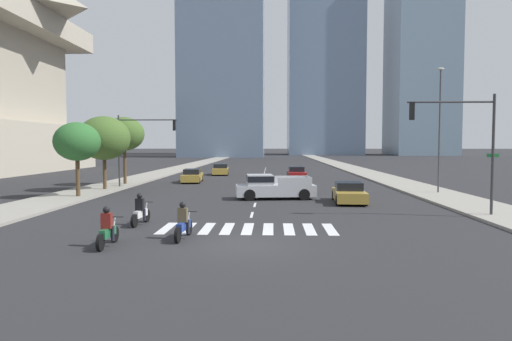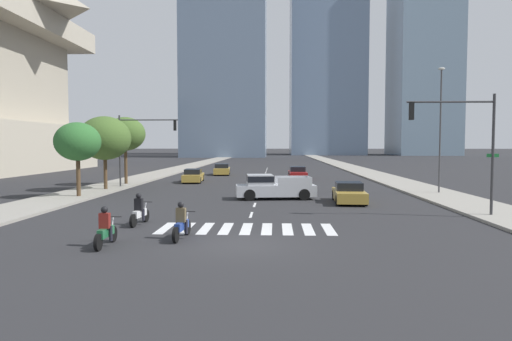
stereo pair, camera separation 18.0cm
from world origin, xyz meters
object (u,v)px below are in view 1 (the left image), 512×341
at_px(pickup_truck, 272,187).
at_px(street_tree_second, 104,138).
at_px(motorcycle_lead, 108,231).
at_px(motorcycle_third, 141,212).
at_px(motorcycle_trailing, 183,224).
at_px(traffic_signal_far, 141,137).
at_px(traffic_signal_near, 462,132).
at_px(street_tree_nearest, 77,142).
at_px(sedan_gold_2, 221,170).
at_px(street_tree_third, 124,134).
at_px(street_lamp_east, 440,122).
at_px(sedan_gold_3, 349,193).
at_px(sedan_gold_1, 192,176).
at_px(sedan_red_0, 296,173).

distance_m(pickup_truck, street_tree_second, 14.64).
bearing_deg(motorcycle_lead, motorcycle_third, 0.88).
distance_m(motorcycle_trailing, traffic_signal_far, 22.35).
bearing_deg(traffic_signal_near, street_tree_nearest, -17.90).
bearing_deg(motorcycle_lead, motorcycle_trailing, -60.29).
distance_m(motorcycle_third, sedan_gold_2, 34.94).
height_order(motorcycle_trailing, traffic_signal_near, traffic_signal_near).
bearing_deg(street_tree_third, pickup_truck, -37.00).
distance_m(motorcycle_trailing, street_tree_nearest, 16.90).
height_order(sedan_gold_2, street_tree_nearest, street_tree_nearest).
bearing_deg(traffic_signal_far, street_lamp_east, -9.48).
bearing_deg(street_tree_nearest, traffic_signal_near, -17.90).
relative_size(motorcycle_third, sedan_gold_3, 0.47).
xyz_separation_m(motorcycle_third, street_tree_nearest, (-7.32, 10.22, 3.30)).
xyz_separation_m(motorcycle_trailing, traffic_signal_far, (-7.66, 20.66, 3.73)).
relative_size(sedan_gold_2, traffic_signal_near, 0.78).
distance_m(sedan_gold_3, street_tree_nearest, 18.64).
distance_m(motorcycle_lead, sedan_gold_1, 28.45).
xyz_separation_m(pickup_truck, sedan_red_0, (2.67, 19.21, -0.22)).
distance_m(motorcycle_trailing, motorcycle_third, 4.02).
height_order(motorcycle_trailing, sedan_gold_3, motorcycle_trailing).
relative_size(traffic_signal_near, street_lamp_east, 0.66).
height_order(sedan_gold_3, traffic_signal_near, traffic_signal_near).
bearing_deg(traffic_signal_far, traffic_signal_near, -35.55).
height_order(street_lamp_east, street_tree_second, street_lamp_east).
relative_size(motorcycle_lead, sedan_red_0, 0.44).
xyz_separation_m(sedan_gold_3, street_lamp_east, (7.45, 5.11, 4.77)).
distance_m(street_tree_nearest, street_tree_second, 5.05).
bearing_deg(motorcycle_trailing, street_tree_second, 33.23).
distance_m(motorcycle_third, street_lamp_east, 23.42).
bearing_deg(motorcycle_lead, sedan_gold_2, 0.04).
xyz_separation_m(sedan_gold_1, traffic_signal_near, (17.42, -21.06, 3.71)).
bearing_deg(sedan_gold_2, sedan_gold_1, 167.82).
bearing_deg(street_tree_nearest, sedan_gold_1, 68.00).
bearing_deg(street_tree_nearest, street_lamp_east, 7.65).
relative_size(pickup_truck, street_lamp_east, 0.60).
height_order(motorcycle_lead, motorcycle_third, same).
xyz_separation_m(motorcycle_third, traffic_signal_far, (-5.06, 17.59, 3.73)).
height_order(sedan_red_0, traffic_signal_near, traffic_signal_near).
distance_m(pickup_truck, street_tree_third, 17.13).
bearing_deg(motorcycle_third, traffic_signal_far, 21.74).
bearing_deg(motorcycle_third, sedan_gold_2, 6.12).
relative_size(sedan_gold_2, sedan_gold_3, 1.06).
height_order(sedan_gold_1, street_tree_second, street_tree_second).
bearing_deg(pickup_truck, street_lamp_east, -171.21).
relative_size(sedan_gold_3, traffic_signal_near, 0.74).
bearing_deg(traffic_signal_far, motorcycle_trailing, -69.67).
distance_m(sedan_red_0, street_tree_nearest, 25.23).
relative_size(sedan_gold_3, street_tree_second, 0.77).
distance_m(sedan_gold_2, traffic_signal_far, 18.38).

